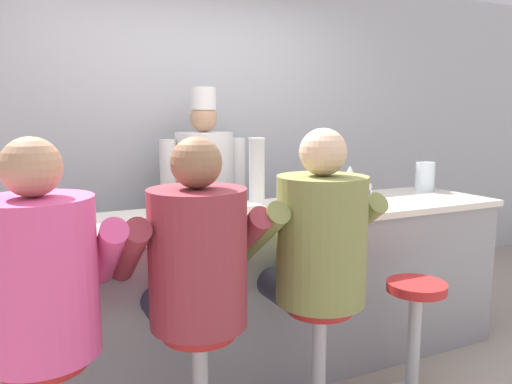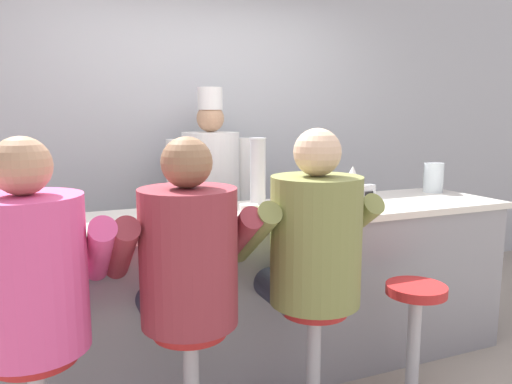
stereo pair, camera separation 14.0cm
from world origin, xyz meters
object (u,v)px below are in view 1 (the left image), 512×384
ketchup_bottle_red (350,187)px  empty_stool_round (415,321)px  coffee_mug_white (252,214)px  diner_seated_olive (317,246)px  diner_seated_maroon (195,265)px  hot_sauce_bottle_orange (332,202)px  diner_seated_pink (39,285)px  water_pitcher_clear (425,176)px  cook_in_whites_near (204,192)px  napkin_dispenser_chrome (363,193)px  mustard_bottle_yellow (311,194)px  breakfast_plate (157,226)px  cup_stack_steel (257,174)px

ketchup_bottle_red → empty_stool_round: bearing=-87.4°
coffee_mug_white → diner_seated_olive: diner_seated_olive is taller
diner_seated_maroon → diner_seated_olive: (0.60, 0.00, 0.01)m
hot_sauce_bottle_orange → coffee_mug_white: size_ratio=0.87×
empty_stool_round → diner_seated_pink: bearing=178.9°
ketchup_bottle_red → diner_seated_olive: 0.81m
diner_seated_olive → empty_stool_round: 0.77m
coffee_mug_white → water_pitcher_clear: bearing=15.6°
diner_seated_maroon → coffee_mug_white: bearing=38.5°
hot_sauce_bottle_orange → cook_in_whites_near: (-0.34, 1.20, -0.08)m
hot_sauce_bottle_orange → coffee_mug_white: hot_sauce_bottle_orange is taller
ketchup_bottle_red → cook_in_whites_near: cook_in_whites_near is taller
ketchup_bottle_red → napkin_dispenser_chrome: 0.15m
cook_in_whites_near → water_pitcher_clear: bearing=-29.9°
mustard_bottle_yellow → empty_stool_round: (0.35, -0.50, -0.64)m
diner_seated_olive → empty_stool_round: size_ratio=2.24×
cook_in_whites_near → napkin_dispenser_chrome: bearing=-56.1°
hot_sauce_bottle_orange → diner_seated_olive: 0.56m
coffee_mug_white → diner_seated_pink: diner_seated_pink is taller
breakfast_plate → ketchup_bottle_red: bearing=5.1°
hot_sauce_bottle_orange → diner_seated_olive: bearing=-131.5°
coffee_mug_white → diner_seated_olive: 0.40m
hot_sauce_bottle_orange → napkin_dispenser_chrome: hot_sauce_bottle_orange is taller
napkin_dispenser_chrome → mustard_bottle_yellow: bearing=-165.2°
diner_seated_pink → cook_in_whites_near: size_ratio=0.84×
breakfast_plate → coffee_mug_white: bearing=-10.0°
diner_seated_pink → napkin_dispenser_chrome: bearing=16.8°
mustard_bottle_yellow → napkin_dispenser_chrome: (0.46, 0.12, -0.05)m
ketchup_bottle_red → hot_sauce_bottle_orange: bearing=-150.0°
hot_sauce_bottle_orange → empty_stool_round: hot_sauce_bottle_orange is taller
diner_seated_pink → diner_seated_maroon: size_ratio=1.01×
mustard_bottle_yellow → coffee_mug_white: size_ratio=1.57×
diner_seated_pink → diner_seated_olive: size_ratio=0.99×
ketchup_bottle_red → cup_stack_steel: cup_stack_steel is taller
diner_seated_maroon → breakfast_plate: bearing=96.4°
breakfast_plate → cup_stack_steel: 0.74m
cup_stack_steel → coffee_mug_white: bearing=-119.4°
mustard_bottle_yellow → napkin_dispenser_chrome: 0.48m
cup_stack_steel → breakfast_plate: bearing=-159.1°
hot_sauce_bottle_orange → napkin_dispenser_chrome: size_ratio=1.04×
napkin_dispenser_chrome → hot_sauce_bottle_orange: bearing=-154.2°
coffee_mug_white → diner_seated_pink: 1.09m
coffee_mug_white → empty_stool_round: bearing=-25.8°
breakfast_plate → diner_seated_maroon: 0.44m
diner_seated_olive → napkin_dispenser_chrome: bearing=39.1°
cook_in_whites_near → diner_seated_pink: bearing=-127.4°
water_pitcher_clear → diner_seated_maroon: 2.20m
diner_seated_maroon → empty_stool_round: (1.21, -0.04, -0.46)m
mustard_bottle_yellow → empty_stool_round: 0.88m
ketchup_bottle_red → cook_in_whites_near: bearing=117.3°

